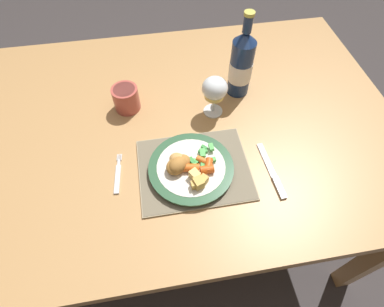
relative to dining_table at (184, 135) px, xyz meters
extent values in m
plane|color=#383333|center=(0.00, 0.00, -0.66)|extent=(6.00, 6.00, 0.00)
cube|color=#AD7F4C|center=(0.00, 0.00, 0.06)|extent=(1.41, 1.00, 0.04)
cube|color=#AD7F4C|center=(0.65, -0.45, -0.31)|extent=(0.06, 0.06, 0.70)
cube|color=#AD7F4C|center=(-0.65, 0.45, -0.31)|extent=(0.06, 0.06, 0.70)
cube|color=#AD7F4C|center=(0.65, 0.45, -0.31)|extent=(0.06, 0.06, 0.70)
cube|color=gray|center=(0.00, -0.20, 0.08)|extent=(0.32, 0.26, 0.01)
cube|color=#6B604A|center=(0.00, -0.20, 0.09)|extent=(0.31, 0.25, 0.00)
cylinder|color=silver|center=(-0.01, -0.20, 0.09)|extent=(0.20, 0.20, 0.01)
cylinder|color=#2D5638|center=(-0.01, -0.20, 0.10)|extent=(0.24, 0.24, 0.01)
cylinder|color=silver|center=(-0.01, -0.20, 0.11)|extent=(0.19, 0.19, 0.00)
ellipsoid|color=#A87033|center=(-0.05, -0.21, 0.13)|extent=(0.07, 0.07, 0.04)
ellipsoid|color=#A87033|center=(-0.05, -0.20, 0.12)|extent=(0.08, 0.08, 0.03)
ellipsoid|color=#A87033|center=(-0.04, -0.19, 0.12)|extent=(0.07, 0.06, 0.03)
ellipsoid|color=tan|center=(-0.04, -0.19, 0.12)|extent=(0.07, 0.07, 0.03)
cube|color=green|center=(0.04, -0.16, 0.11)|extent=(0.02, 0.01, 0.01)
cube|color=green|center=(0.03, -0.21, 0.11)|extent=(0.03, 0.02, 0.01)
cube|color=#4CA84C|center=(0.03, -0.17, 0.12)|extent=(0.02, 0.03, 0.01)
cube|color=green|center=(0.00, -0.21, 0.12)|extent=(0.01, 0.02, 0.01)
cube|color=#4CA84C|center=(0.01, -0.19, 0.11)|extent=(0.02, 0.02, 0.01)
cube|color=#338438|center=(0.05, -0.20, 0.11)|extent=(0.02, 0.01, 0.01)
cube|color=#338438|center=(-0.01, -0.19, 0.12)|extent=(0.02, 0.02, 0.01)
cube|color=#4CA84C|center=(0.06, -0.15, 0.12)|extent=(0.01, 0.02, 0.01)
cube|color=#338438|center=(0.04, -0.15, 0.11)|extent=(0.02, 0.02, 0.01)
cube|color=#4CA84C|center=(0.05, -0.20, 0.11)|extent=(0.02, 0.01, 0.01)
cube|color=green|center=(0.03, -0.16, 0.11)|extent=(0.02, 0.02, 0.01)
cylinder|color=orange|center=(0.03, -0.19, 0.11)|extent=(0.04, 0.04, 0.02)
cylinder|color=orange|center=(0.00, -0.23, 0.11)|extent=(0.02, 0.05, 0.02)
cylinder|color=#CC5119|center=(0.04, -0.21, 0.12)|extent=(0.03, 0.05, 0.02)
cylinder|color=#CC5119|center=(0.03, -0.23, 0.12)|extent=(0.04, 0.02, 0.02)
cylinder|color=orange|center=(-0.01, -0.21, 0.12)|extent=(0.05, 0.03, 0.02)
cube|color=silver|center=(-0.22, -0.19, 0.08)|extent=(0.02, 0.09, 0.01)
cube|color=silver|center=(-0.21, -0.14, 0.08)|extent=(0.01, 0.02, 0.01)
cube|color=silver|center=(-0.21, -0.12, 0.08)|extent=(0.00, 0.02, 0.00)
cube|color=silver|center=(-0.21, -0.12, 0.08)|extent=(0.00, 0.02, 0.00)
cube|color=silver|center=(-0.21, -0.12, 0.08)|extent=(0.00, 0.02, 0.00)
cube|color=silver|center=(-0.22, -0.12, 0.08)|extent=(0.00, 0.02, 0.00)
cube|color=silver|center=(0.22, -0.20, 0.08)|extent=(0.02, 0.12, 0.00)
cube|color=#B2B2B7|center=(0.22, -0.30, 0.08)|extent=(0.02, 0.07, 0.01)
cylinder|color=silver|center=(0.10, 0.02, 0.08)|extent=(0.06, 0.06, 0.00)
cylinder|color=silver|center=(0.10, 0.02, 0.12)|extent=(0.01, 0.01, 0.06)
ellipsoid|color=silver|center=(0.10, 0.02, 0.18)|extent=(0.08, 0.08, 0.07)
cylinder|color=#EACC66|center=(0.10, 0.02, 0.17)|extent=(0.06, 0.06, 0.04)
cylinder|color=navy|center=(0.21, 0.10, 0.18)|extent=(0.07, 0.07, 0.19)
cone|color=navy|center=(0.21, 0.10, 0.29)|extent=(0.07, 0.07, 0.03)
cylinder|color=navy|center=(0.21, 0.10, 0.33)|extent=(0.03, 0.03, 0.05)
cylinder|color=#BFB74C|center=(0.21, 0.10, 0.36)|extent=(0.03, 0.03, 0.01)
cylinder|color=white|center=(0.21, 0.10, 0.17)|extent=(0.08, 0.08, 0.07)
cube|color=gold|center=(-0.01, -0.27, 0.12)|extent=(0.02, 0.02, 0.02)
cube|color=#E5BC66|center=(-0.01, -0.24, 0.12)|extent=(0.03, 0.04, 0.03)
cube|color=gold|center=(0.01, -0.26, 0.12)|extent=(0.03, 0.03, 0.02)
cube|color=gold|center=(0.00, -0.26, 0.12)|extent=(0.03, 0.03, 0.02)
cube|color=gold|center=(0.00, -0.27, 0.12)|extent=(0.03, 0.03, 0.03)
cylinder|color=#B24C42|center=(-0.18, 0.09, 0.12)|extent=(0.09, 0.09, 0.08)
cylinder|color=maroon|center=(-0.18, 0.09, 0.16)|extent=(0.07, 0.07, 0.01)
camera|label=1|loc=(-0.08, -0.66, 0.82)|focal=28.00mm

